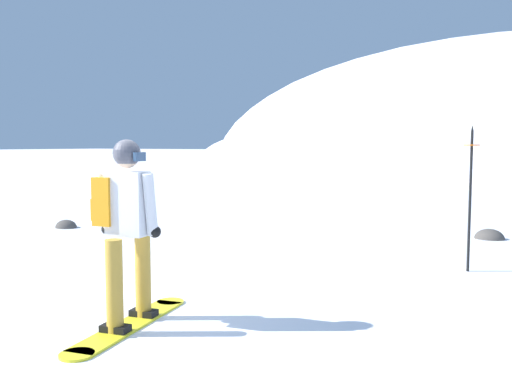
{
  "coord_description": "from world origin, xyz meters",
  "views": [
    {
      "loc": [
        3.99,
        -4.2,
        1.67
      ],
      "look_at": [
        0.22,
        2.62,
        1.0
      ],
      "focal_mm": 39.09,
      "sensor_mm": 36.0,
      "label": 1
    }
  ],
  "objects_px": {
    "piste_marker_near": "(470,188)",
    "rock_small": "(489,239)",
    "rock_mid": "(66,228)",
    "snowboarder_main": "(125,227)"
  },
  "relations": [
    {
      "from": "piste_marker_near",
      "to": "rock_small",
      "type": "bearing_deg",
      "value": 90.91
    },
    {
      "from": "snowboarder_main",
      "to": "rock_small",
      "type": "height_order",
      "value": "snowboarder_main"
    },
    {
      "from": "snowboarder_main",
      "to": "piste_marker_near",
      "type": "height_order",
      "value": "piste_marker_near"
    },
    {
      "from": "rock_mid",
      "to": "snowboarder_main",
      "type": "bearing_deg",
      "value": -37.59
    },
    {
      "from": "rock_small",
      "to": "piste_marker_near",
      "type": "bearing_deg",
      "value": -89.09
    },
    {
      "from": "piste_marker_near",
      "to": "rock_mid",
      "type": "relative_size",
      "value": 4.22
    },
    {
      "from": "snowboarder_main",
      "to": "rock_small",
      "type": "relative_size",
      "value": 3.57
    },
    {
      "from": "rock_mid",
      "to": "rock_small",
      "type": "height_order",
      "value": "rock_small"
    },
    {
      "from": "piste_marker_near",
      "to": "snowboarder_main",
      "type": "bearing_deg",
      "value": -122.08
    },
    {
      "from": "rock_mid",
      "to": "piste_marker_near",
      "type": "bearing_deg",
      "value": -1.23
    }
  ]
}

